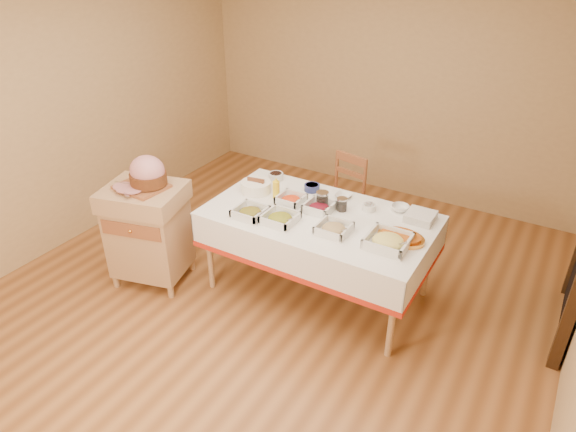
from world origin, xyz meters
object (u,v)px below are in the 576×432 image
Objects in this scene: preserve_jar_left at (322,200)px; bread_basket at (256,186)px; butcher_cart at (148,229)px; ham_on_board at (147,175)px; dining_chair at (341,199)px; plate_stack at (420,217)px; brass_platter at (401,237)px; dining_table at (319,232)px; preserve_jar_right at (342,205)px; mustard_bottle at (276,189)px.

bread_basket is at bearing -175.52° from preserve_jar_left.
butcher_cart is 0.51m from ham_on_board.
ham_on_board is (-1.10, -1.43, 0.57)m from dining_chair.
butcher_cart reaches higher than plate_stack.
bread_basket is 1.37m from brass_platter.
brass_platter is (1.36, -0.11, -0.03)m from bread_basket.
butcher_cart is 4.19× the size of plate_stack.
ham_on_board is 1.61× the size of bread_basket.
dining_table is at bearing 177.85° from brass_platter.
preserve_jar_left is (1.26, 0.68, -0.20)m from ham_on_board.
preserve_jar_right is (0.17, 0.02, -0.01)m from preserve_jar_left.
dining_chair is at bearing 134.84° from brass_platter.
preserve_jar_right is (0.12, 0.16, 0.21)m from dining_table.
mustard_bottle reaches higher than dining_chair.
ham_on_board is 3.16× the size of preserve_jar_left.
dining_chair is at bearing 52.00° from butcher_cart.
butcher_cart is 1.16m from mustard_bottle.
butcher_cart reaches higher than dining_chair.
mustard_bottle is (-0.41, -0.06, 0.02)m from preserve_jar_left.
brass_platter is at bearing 14.58° from ham_on_board.
ham_on_board is 1.19× the size of brass_platter.
bread_basket reaches higher than preserve_jar_right.
preserve_jar_right is at bearing 26.64° from butcher_cart.
mustard_bottle is at bearing 174.84° from brass_platter.
dining_chair is 3.35× the size of bread_basket.
ham_on_board is 1.61m from preserve_jar_right.
preserve_jar_left reaches higher than brass_platter.
butcher_cart is at bearing -141.91° from ham_on_board.
mustard_bottle is at bearing 170.30° from dining_table.
dining_chair is 4.68× the size of mustard_bottle.
preserve_jar_right is at bearing 26.25° from ham_on_board.
preserve_jar_right reaches higher than brass_platter.
plate_stack is at bearing 15.54° from preserve_jar_right.
plate_stack is at bearing 9.80° from bread_basket.
preserve_jar_right is at bearing -164.46° from plate_stack.
plate_stack is (2.07, 0.91, 0.28)m from butcher_cart.
butcher_cart reaches higher than preserve_jar_right.
dining_chair is at bearing 60.00° from bread_basket.
dining_chair is 7.95× the size of preserve_jar_right.
dining_table is at bearing -7.33° from bread_basket.
ham_on_board is 2.24× the size of mustard_bottle.
ham_on_board is 1.07m from mustard_bottle.
preserve_jar_left is 0.42m from mustard_bottle.
mustard_bottle is 0.72× the size of bread_basket.
preserve_jar_left is at bearing -166.01° from plate_stack.
dining_chair is 4.07× the size of plate_stack.
plate_stack is 0.35m from brass_platter.
ham_on_board is at bearing -165.42° from brass_platter.
ham_on_board is at bearing -156.76° from plate_stack.
butcher_cart reaches higher than bread_basket.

